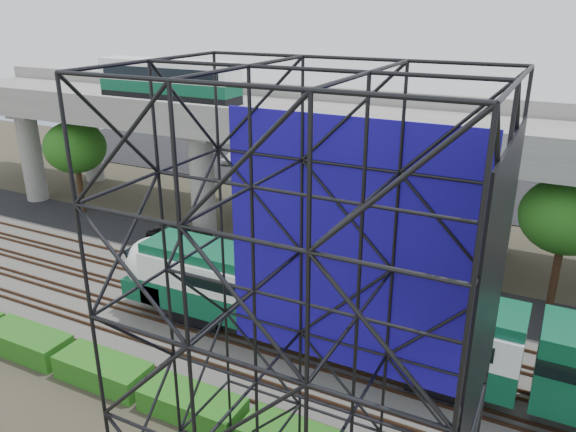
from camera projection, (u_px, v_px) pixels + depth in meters
The scene contains 13 objects.
ground at pixel (228, 355), 27.92m from camera, with size 140.00×140.00×0.00m, color #474233.
ballast_bed at pixel (248, 334), 29.55m from camera, with size 90.00×12.00×0.20m, color slate.
service_road at pixel (314, 271), 36.67m from camera, with size 90.00×5.00×0.08m, color black.
parking_lot at pixel (411, 178), 56.29m from camera, with size 90.00×18.00×0.08m, color black.
harbor_water at pixel (455, 136), 74.66m from camera, with size 140.00×40.00×0.03m, color #475E74.
rail_tracks at pixel (248, 331), 29.49m from camera, with size 90.00×9.52×0.16m.
commuter_train at pixel (354, 314), 26.12m from camera, with size 29.30×3.06×4.30m.
overpass at pixel (335, 130), 38.85m from camera, with size 80.00×12.00×12.40m.
scaffold_tower at pixel (303, 352), 15.29m from camera, with size 9.36×6.36×15.00m.
hedge_strip at pixel (192, 404), 23.71m from camera, with size 34.60×1.80×1.20m.
trees at pixel (290, 161), 41.42m from camera, with size 40.94×16.94×7.69m.
suv at pixel (182, 236), 40.32m from camera, with size 2.37×5.14×1.43m, color black.
parked_cars at pixel (429, 176), 54.81m from camera, with size 40.10×9.65×1.29m.
Camera 1 is at (13.38, -19.76, 16.35)m, focal length 35.00 mm.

